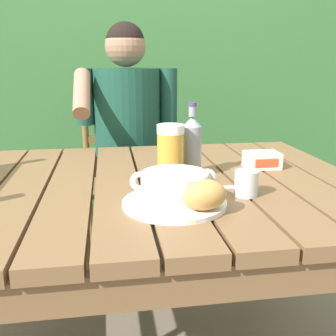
{
  "coord_description": "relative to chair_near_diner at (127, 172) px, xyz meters",
  "views": [
    {
      "loc": [
        -0.16,
        -1.14,
        1.07
      ],
      "look_at": [
        -0.0,
        -0.12,
        0.79
      ],
      "focal_mm": 41.89,
      "sensor_mm": 36.0,
      "label": 1
    }
  ],
  "objects": [
    {
      "name": "serving_plate",
      "position": [
        0.06,
        -1.16,
        0.24
      ],
      "size": [
        0.26,
        0.26,
        0.01
      ],
      "color": "white",
      "rests_on": "dining_table"
    },
    {
      "name": "bread_roll",
      "position": [
        0.12,
        -1.23,
        0.29
      ],
      "size": [
        0.12,
        0.09,
        0.07
      ],
      "color": "tan",
      "rests_on": "serving_plate"
    },
    {
      "name": "hedge_backdrop",
      "position": [
        -0.01,
        0.87,
        0.57
      ],
      "size": [
        3.66,
        0.83,
        2.47
      ],
      "color": "#3A7039",
      "rests_on": "ground_plane"
    },
    {
      "name": "beer_bottle",
      "position": [
        0.16,
        -0.9,
        0.33
      ],
      "size": [
        0.06,
        0.06,
        0.23
      ],
      "color": "gray",
      "rests_on": "dining_table"
    },
    {
      "name": "chair_near_diner",
      "position": [
        0.0,
        0.0,
        0.0
      ],
      "size": [
        0.48,
        0.46,
        1.02
      ],
      "color": "brown",
      "rests_on": "ground_plane"
    },
    {
      "name": "table_knife",
      "position": [
        0.21,
        -1.05,
        0.24
      ],
      "size": [
        0.17,
        0.04,
        0.01
      ],
      "color": "silver",
      "rests_on": "dining_table"
    },
    {
      "name": "beer_glass",
      "position": [
        0.09,
        -0.95,
        0.32
      ],
      "size": [
        0.08,
        0.08,
        0.17
      ],
      "color": "gold",
      "rests_on": "dining_table"
    },
    {
      "name": "person_eating",
      "position": [
        -0.0,
        -0.2,
        0.25
      ],
      "size": [
        0.48,
        0.47,
        1.25
      ],
      "color": "#1B4939",
      "rests_on": "ground_plane"
    },
    {
      "name": "dining_table",
      "position": [
        0.06,
        -0.94,
        0.15
      ],
      "size": [
        1.23,
        0.99,
        0.72
      ],
      "color": "brown",
      "rests_on": "ground_plane"
    },
    {
      "name": "butter_tub",
      "position": [
        0.42,
        -0.85,
        0.26
      ],
      "size": [
        0.11,
        0.09,
        0.05
      ],
      "color": "white",
      "rests_on": "dining_table"
    },
    {
      "name": "water_glass_small",
      "position": [
        0.26,
        -1.12,
        0.27
      ],
      "size": [
        0.06,
        0.06,
        0.07
      ],
      "color": "silver",
      "rests_on": "dining_table"
    },
    {
      "name": "soup_bowl",
      "position": [
        0.06,
        -1.16,
        0.29
      ],
      "size": [
        0.22,
        0.17,
        0.08
      ],
      "color": "white",
      "rests_on": "serving_plate"
    }
  ]
}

